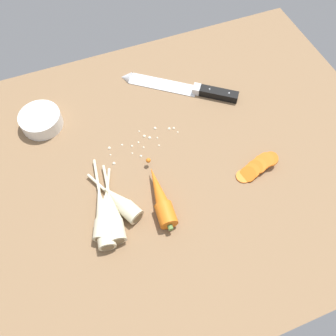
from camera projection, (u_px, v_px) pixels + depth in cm
name	position (u px, v px, depth cm)	size (l,w,h in cm)	color
ground_plane	(165.00, 169.00, 91.64)	(120.00, 90.00, 4.00)	brown
chefs_knife	(177.00, 86.00, 102.82)	(29.77, 23.55, 4.18)	silver
whole_carrot	(161.00, 198.00, 82.81)	(5.24, 19.64, 4.20)	orange
parsnip_front	(104.00, 214.00, 80.80)	(8.95, 18.24, 4.00)	beige
parsnip_mid_left	(113.00, 214.00, 80.89)	(5.40, 21.28, 4.00)	beige
parsnip_mid_right	(103.00, 216.00, 80.61)	(5.92, 23.82, 4.00)	beige
parsnip_back	(120.00, 202.00, 82.34)	(9.78, 16.89, 4.00)	beige
carrot_slice_stack	(257.00, 167.00, 88.16)	(11.66, 5.56, 3.87)	orange
prep_bowl	(41.00, 120.00, 94.60)	(11.00, 11.00, 4.00)	white
mince_crumbs	(142.00, 141.00, 93.29)	(19.50, 8.27, 0.89)	beige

